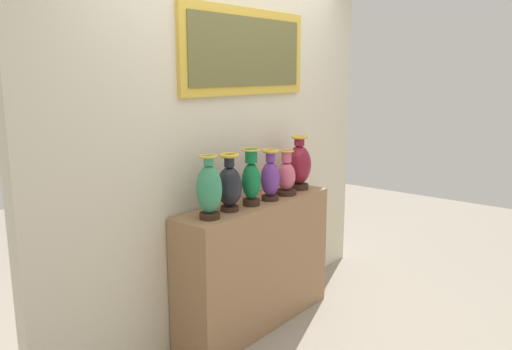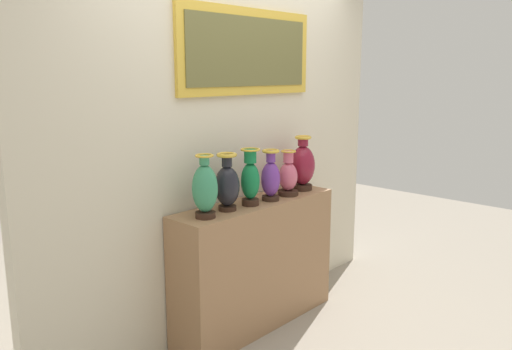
# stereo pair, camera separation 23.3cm
# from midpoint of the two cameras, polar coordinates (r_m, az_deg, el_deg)

# --- Properties ---
(ground_plane) EXTENTS (9.17, 9.17, 0.00)m
(ground_plane) POSITION_cam_midpoint_polar(r_m,az_deg,el_deg) (3.87, 1.79, -16.20)
(ground_plane) COLOR gray
(display_shelf) EXTENTS (1.34, 0.34, 0.91)m
(display_shelf) POSITION_cam_midpoint_polar(r_m,az_deg,el_deg) (3.68, 1.84, -9.89)
(display_shelf) COLOR #99704C
(display_shelf) RESTS_ON ground_plane
(back_wall) EXTENTS (3.17, 0.14, 2.64)m
(back_wall) POSITION_cam_midpoint_polar(r_m,az_deg,el_deg) (3.61, -0.75, 4.19)
(back_wall) COLOR beige
(back_wall) RESTS_ON ground_plane
(vase_jade) EXTENTS (0.16, 0.16, 0.40)m
(vase_jade) POSITION_cam_midpoint_polar(r_m,az_deg,el_deg) (3.12, -3.60, -1.58)
(vase_jade) COLOR #382319
(vase_jade) RESTS_ON display_shelf
(vase_onyx) EXTENTS (0.16, 0.16, 0.38)m
(vase_onyx) POSITION_cam_midpoint_polar(r_m,az_deg,el_deg) (3.28, -1.22, -1.11)
(vase_onyx) COLOR #382319
(vase_onyx) RESTS_ON display_shelf
(vase_emerald) EXTENTS (0.13, 0.13, 0.39)m
(vase_emerald) POSITION_cam_midpoint_polar(r_m,az_deg,el_deg) (3.41, 1.31, -0.48)
(vase_emerald) COLOR #382319
(vase_emerald) RESTS_ON display_shelf
(vase_violet) EXTENTS (0.13, 0.13, 0.36)m
(vase_violet) POSITION_cam_midpoint_polar(r_m,az_deg,el_deg) (3.55, 3.52, -0.32)
(vase_violet) COLOR #382319
(vase_violet) RESTS_ON display_shelf
(vase_rose) EXTENTS (0.15, 0.15, 0.33)m
(vase_rose) POSITION_cam_midpoint_polar(r_m,az_deg,el_deg) (3.71, 5.40, -0.20)
(vase_rose) COLOR #382319
(vase_rose) RESTS_ON display_shelf
(vase_burgundy) EXTENTS (0.19, 0.19, 0.41)m
(vase_burgundy) POSITION_cam_midpoint_polar(r_m,az_deg,el_deg) (3.88, 6.93, 1.06)
(vase_burgundy) COLOR #382319
(vase_burgundy) RESTS_ON display_shelf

